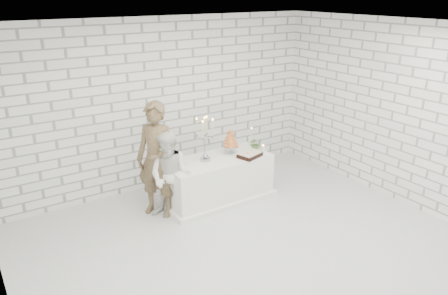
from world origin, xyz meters
TOP-DOWN VIEW (x-y plane):
  - ground at (0.00, 0.00)m, footprint 6.00×5.00m
  - ceiling at (0.00, 0.00)m, footprint 6.00×5.00m
  - wall_back at (0.00, 2.50)m, footprint 6.00×0.01m
  - wall_front at (0.00, -2.50)m, footprint 6.00×0.01m
  - wall_right at (3.00, 0.00)m, footprint 0.01×5.00m
  - cake_table at (0.43, 1.40)m, footprint 1.80×0.80m
  - groom at (-0.62, 1.49)m, footprint 0.76×0.80m
  - bride at (-0.50, 1.27)m, footprint 0.86×0.87m
  - candelabra at (0.21, 1.43)m, footprint 0.31×0.31m
  - croquembouche at (0.75, 1.48)m, footprint 0.31×0.31m
  - chocolate_cake at (0.93, 1.16)m, footprint 0.45×0.38m
  - pillar_candle at (1.25, 1.22)m, footprint 0.09×0.09m
  - extra_taper at (1.28, 1.60)m, footprint 0.07×0.07m
  - flowers at (1.20, 1.37)m, footprint 0.26×0.24m

SIDE VIEW (x-z plane):
  - ground at x=0.00m, z-range -0.01..0.01m
  - cake_table at x=0.43m, z-range 0.00..0.75m
  - bride at x=-0.50m, z-range 0.00..1.41m
  - chocolate_cake at x=0.93m, z-range 0.75..0.83m
  - pillar_candle at x=1.25m, z-range 0.75..0.87m
  - flowers at x=1.20m, z-range 0.75..0.99m
  - extra_taper at x=1.28m, z-range 0.75..1.07m
  - groom at x=-0.62m, z-range 0.00..1.85m
  - croquembouche at x=0.75m, z-range 0.75..1.19m
  - candelabra at x=0.21m, z-range 0.75..1.50m
  - wall_back at x=0.00m, z-range 0.00..3.00m
  - wall_front at x=0.00m, z-range 0.00..3.00m
  - wall_right at x=3.00m, z-range 0.00..3.00m
  - ceiling at x=0.00m, z-range 3.00..3.00m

